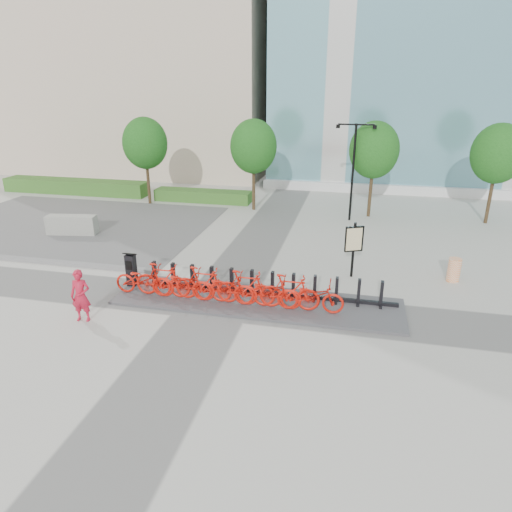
% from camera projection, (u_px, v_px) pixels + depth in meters
% --- Properties ---
extents(ground, '(120.00, 120.00, 0.00)m').
position_uv_depth(ground, '(217.00, 303.00, 15.27)').
color(ground, '#ACADA4').
extents(gravel_patch, '(14.00, 14.00, 0.00)m').
position_uv_depth(gravel_patch, '(73.00, 224.00, 23.70)').
color(gravel_patch, '#464645').
rests_on(gravel_patch, ground).
extents(curb, '(14.00, 0.25, 0.15)m').
position_uv_depth(curb, '(1.00, 257.00, 19.02)').
color(curb, slate).
rests_on(curb, ground).
extents(hedge_a, '(10.00, 1.40, 0.90)m').
position_uv_depth(hedge_a, '(76.00, 186.00, 30.29)').
color(hedge_a, '#235212').
rests_on(hedge_a, ground).
extents(hedge_b, '(6.00, 1.20, 0.70)m').
position_uv_depth(hedge_b, '(203.00, 196.00, 28.21)').
color(hedge_b, '#235212').
rests_on(hedge_b, ground).
extents(tree_0, '(2.60, 2.60, 5.10)m').
position_uv_depth(tree_0, '(145.00, 143.00, 26.58)').
color(tree_0, '#352712').
rests_on(tree_0, ground).
extents(tree_1, '(2.60, 2.60, 5.10)m').
position_uv_depth(tree_1, '(254.00, 147.00, 25.24)').
color(tree_1, '#352712').
rests_on(tree_1, ground).
extents(tree_2, '(2.60, 2.60, 5.10)m').
position_uv_depth(tree_2, '(374.00, 150.00, 23.91)').
color(tree_2, '#352712').
rests_on(tree_2, ground).
extents(tree_3, '(2.60, 2.60, 5.10)m').
position_uv_depth(tree_3, '(498.00, 154.00, 22.68)').
color(tree_3, '#352712').
rests_on(tree_3, ground).
extents(streetlamp, '(2.00, 0.20, 5.00)m').
position_uv_depth(streetlamp, '(354.00, 161.00, 23.36)').
color(streetlamp, black).
rests_on(streetlamp, ground).
extents(dock_pad, '(9.60, 2.40, 0.08)m').
position_uv_depth(dock_pad, '(257.00, 301.00, 15.26)').
color(dock_pad, '#4A4A4D').
rests_on(dock_pad, ground).
extents(dock_rail_posts, '(8.02, 0.50, 0.85)m').
position_uv_depth(dock_rail_posts, '(262.00, 283.00, 15.52)').
color(dock_rail_posts, black).
rests_on(dock_rail_posts, dock_pad).
extents(bike_0, '(2.01, 0.70, 1.06)m').
position_uv_depth(bike_0, '(143.00, 280.00, 15.54)').
color(bike_0, red).
rests_on(bike_0, dock_pad).
extents(bike_1, '(1.95, 0.55, 1.17)m').
position_uv_depth(bike_1, '(163.00, 280.00, 15.37)').
color(bike_1, red).
rests_on(bike_1, dock_pad).
extents(bike_2, '(2.01, 0.70, 1.06)m').
position_uv_depth(bike_2, '(183.00, 284.00, 15.24)').
color(bike_2, red).
rests_on(bike_2, dock_pad).
extents(bike_3, '(1.95, 0.55, 1.17)m').
position_uv_depth(bike_3, '(203.00, 284.00, 15.08)').
color(bike_3, red).
rests_on(bike_3, dock_pad).
extents(bike_4, '(2.01, 0.70, 1.06)m').
position_uv_depth(bike_4, '(224.00, 288.00, 14.95)').
color(bike_4, red).
rests_on(bike_4, dock_pad).
extents(bike_5, '(1.95, 0.55, 1.17)m').
position_uv_depth(bike_5, '(246.00, 288.00, 14.78)').
color(bike_5, red).
rests_on(bike_5, dock_pad).
extents(bike_6, '(2.01, 0.70, 1.06)m').
position_uv_depth(bike_6, '(267.00, 292.00, 14.65)').
color(bike_6, red).
rests_on(bike_6, dock_pad).
extents(bike_7, '(1.95, 0.55, 1.17)m').
position_uv_depth(bike_7, '(289.00, 292.00, 14.48)').
color(bike_7, red).
rests_on(bike_7, dock_pad).
extents(bike_8, '(2.01, 0.70, 1.06)m').
position_uv_depth(bike_8, '(312.00, 296.00, 14.36)').
color(bike_8, red).
rests_on(bike_8, dock_pad).
extents(kiosk, '(0.39, 0.33, 1.27)m').
position_uv_depth(kiosk, '(131.00, 269.00, 16.21)').
color(kiosk, black).
rests_on(kiosk, dock_pad).
extents(worker_red, '(0.66, 0.49, 1.67)m').
position_uv_depth(worker_red, '(81.00, 296.00, 13.85)').
color(worker_red, red).
rests_on(worker_red, ground).
extents(construction_barrel, '(0.54, 0.54, 0.88)m').
position_uv_depth(construction_barrel, '(454.00, 270.00, 16.79)').
color(construction_barrel, '#F35F00').
rests_on(construction_barrel, ground).
extents(jersey_barrier, '(2.45, 1.02, 0.92)m').
position_uv_depth(jersey_barrier, '(72.00, 225.00, 22.05)').
color(jersey_barrier, gray).
rests_on(jersey_barrier, ground).
extents(map_sign, '(0.68, 0.39, 2.14)m').
position_uv_depth(map_sign, '(354.00, 241.00, 16.83)').
color(map_sign, black).
rests_on(map_sign, ground).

